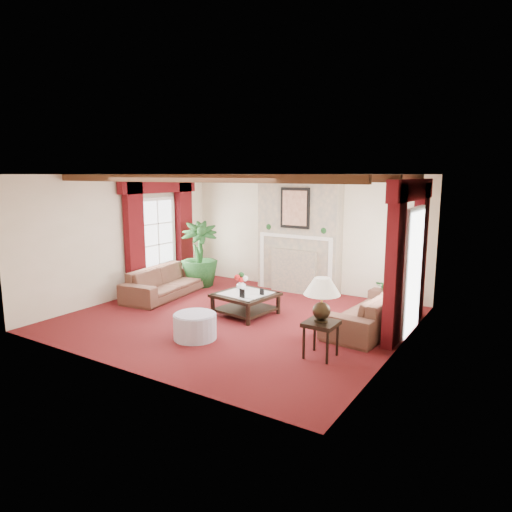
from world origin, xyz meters
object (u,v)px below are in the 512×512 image
Objects in this scene: sofa_right at (371,304)px; ottoman at (195,326)px; potted_palm at (200,268)px; coffee_table at (246,304)px; sofa_left at (165,277)px; side_table at (321,339)px.

ottoman is (-2.30, -2.07, -0.24)m from sofa_right.
coffee_table is (2.23, -1.34, -0.23)m from potted_palm.
sofa_left is at bearing -177.63° from coffee_table.
coffee_table reaches higher than ottoman.
sofa_right is 3.11m from ottoman.
potted_palm is at bearing 156.71° from coffee_table.
potted_palm is at bearing 150.16° from side_table.
side_table is 2.13m from ottoman.
potted_palm reaches higher than side_table.
potted_palm is (0.06, 1.12, 0.01)m from sofa_left.
sofa_left is 1.30× the size of potted_palm.
sofa_left is 4.61m from side_table.
side_table reaches higher than coffee_table.
sofa_right is 2.39m from coffee_table.
side_table is (-0.21, -1.68, -0.17)m from sofa_right.
sofa_left is 4.13× the size of side_table.
coffee_table is 1.45× the size of ottoman.
coffee_table is (2.30, -0.21, -0.22)m from sofa_left.
side_table is 0.77× the size of ottoman.
coffee_table is 1.88× the size of side_table.
ottoman is at bearing -43.26° from sofa_right.
ottoman is at bearing -134.57° from sofa_left.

